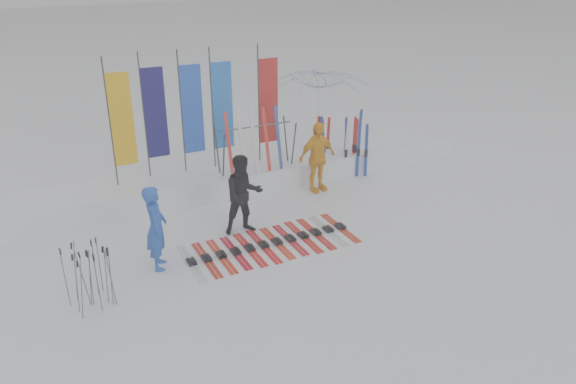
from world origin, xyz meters
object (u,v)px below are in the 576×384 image
tent_canopy (319,112)px  person_blue (156,228)px  person_black (244,195)px  person_yellow (317,157)px  ski_row (270,243)px  ski_rack (256,141)px

tent_canopy → person_blue: bearing=-144.5°
person_blue → tent_canopy: bearing=-39.4°
person_black → tent_canopy: (4.12, 3.83, 0.44)m
person_blue → person_yellow: person_yellow is taller
ski_row → ski_rack: 3.44m
person_blue → tent_canopy: 7.74m
person_yellow → tent_canopy: tent_canopy is taller
tent_canopy → ski_row: bearing=-129.5°
person_yellow → tent_canopy: bearing=52.2°
person_blue → person_yellow: (4.84, 2.02, 0.05)m
person_blue → person_black: 2.27m
ski_row → tent_canopy: bearing=50.5°
person_black → person_yellow: (2.67, 1.36, 0.02)m
person_black → ski_row: (0.27, -0.85, -0.90)m
tent_canopy → ski_rack: size_ratio=1.51×
person_blue → ski_row: (2.44, -0.19, -0.87)m
tent_canopy → ski_row: size_ratio=0.81×
person_black → tent_canopy: size_ratio=0.61×
person_black → tent_canopy: bearing=48.2°
tent_canopy → ski_rack: bearing=-149.8°
person_black → ski_row: person_black is taller
person_blue → ski_rack: ski_rack is taller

